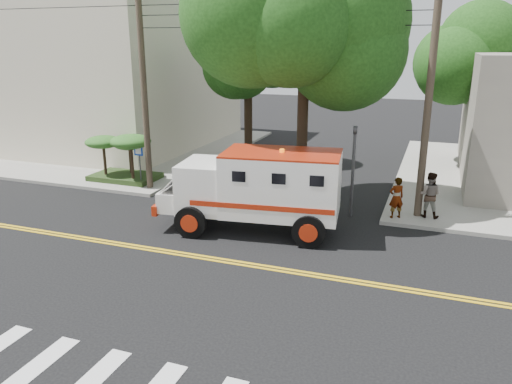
% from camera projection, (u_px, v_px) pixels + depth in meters
% --- Properties ---
extents(ground, '(100.00, 100.00, 0.00)m').
position_uv_depth(ground, '(201.00, 257.00, 16.01)').
color(ground, black).
rests_on(ground, ground).
extents(sidewalk_nw, '(17.00, 17.00, 0.15)m').
position_uv_depth(sidewalk_nw, '(107.00, 146.00, 32.59)').
color(sidewalk_nw, gray).
rests_on(sidewalk_nw, ground).
extents(building_left, '(16.00, 14.00, 10.00)m').
position_uv_depth(building_left, '(89.00, 65.00, 33.13)').
color(building_left, beige).
rests_on(building_left, sidewalk_nw).
extents(utility_pole_left, '(0.28, 0.28, 9.00)m').
position_uv_depth(utility_pole_left, '(144.00, 92.00, 21.96)').
color(utility_pole_left, '#382D23').
rests_on(utility_pole_left, ground).
extents(utility_pole_right, '(0.28, 0.28, 9.00)m').
position_uv_depth(utility_pole_right, '(428.00, 103.00, 18.20)').
color(utility_pole_right, '#382D23').
rests_on(utility_pole_right, ground).
extents(tree_main, '(6.08, 5.70, 9.85)m').
position_uv_depth(tree_main, '(314.00, 26.00, 18.87)').
color(tree_main, black).
rests_on(tree_main, ground).
extents(tree_left, '(4.48, 4.20, 7.70)m').
position_uv_depth(tree_left, '(252.00, 60.00, 25.83)').
color(tree_left, black).
rests_on(tree_left, ground).
extents(tree_right, '(4.80, 4.50, 8.20)m').
position_uv_depth(tree_right, '(490.00, 53.00, 25.49)').
color(tree_right, black).
rests_on(tree_right, ground).
extents(traffic_signal, '(0.15, 0.18, 3.60)m').
position_uv_depth(traffic_signal, '(353.00, 162.00, 19.14)').
color(traffic_signal, '#3F3F42').
rests_on(traffic_signal, ground).
extents(accessibility_sign, '(0.45, 0.10, 2.02)m').
position_uv_depth(accessibility_sign, '(139.00, 160.00, 23.22)').
color(accessibility_sign, '#3F3F42').
rests_on(accessibility_sign, ground).
extents(palm_planter, '(3.52, 2.63, 2.36)m').
position_uv_depth(palm_planter, '(122.00, 150.00, 23.95)').
color(palm_planter, '#1E3314').
rests_on(palm_planter, sidewalk_nw).
extents(armored_truck, '(6.78, 3.34, 2.97)m').
position_uv_depth(armored_truck, '(258.00, 186.00, 17.81)').
color(armored_truck, white).
rests_on(armored_truck, ground).
extents(pedestrian_a, '(0.70, 0.63, 1.61)m').
position_uv_depth(pedestrian_a, '(396.00, 198.00, 18.96)').
color(pedestrian_a, gray).
rests_on(pedestrian_a, sidewalk_ne).
extents(pedestrian_b, '(0.93, 0.76, 1.77)m').
position_uv_depth(pedestrian_b, '(429.00, 195.00, 19.04)').
color(pedestrian_b, gray).
rests_on(pedestrian_b, sidewalk_ne).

